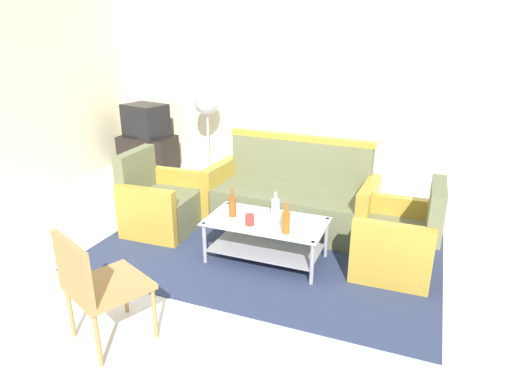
{
  "coord_description": "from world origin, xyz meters",
  "views": [
    {
      "loc": [
        1.49,
        -3.0,
        2.1
      ],
      "look_at": [
        0.06,
        0.6,
        0.65
      ],
      "focal_mm": 31.47,
      "sensor_mm": 36.0,
      "label": 1
    }
  ],
  "objects_px": {
    "bottle_orange": "(286,221)",
    "television": "(146,120)",
    "tv_stand": "(148,153)",
    "armchair_left": "(161,205)",
    "bottle_brown": "(233,206)",
    "couch": "(291,199)",
    "armchair_right": "(398,242)",
    "pedestal_fan": "(207,107)",
    "cup": "(250,220)",
    "wicker_chair": "(95,281)",
    "coffee_table": "(266,234)",
    "bottle_clear": "(275,207)"
  },
  "relations": [
    {
      "from": "bottle_orange",
      "to": "television",
      "type": "relative_size",
      "value": 0.42
    },
    {
      "from": "bottle_orange",
      "to": "tv_stand",
      "type": "bearing_deg",
      "value": 143.06
    },
    {
      "from": "armchair_left",
      "to": "bottle_brown",
      "type": "relative_size",
      "value": 3.19
    },
    {
      "from": "couch",
      "to": "tv_stand",
      "type": "distance_m",
      "value": 2.9
    },
    {
      "from": "armchair_left",
      "to": "armchair_right",
      "type": "height_order",
      "value": "same"
    },
    {
      "from": "pedestal_fan",
      "to": "armchair_left",
      "type": "bearing_deg",
      "value": -78.74
    },
    {
      "from": "cup",
      "to": "wicker_chair",
      "type": "xyz_separation_m",
      "value": [
        -0.55,
        -1.38,
        0.03
      ]
    },
    {
      "from": "coffee_table",
      "to": "television",
      "type": "height_order",
      "value": "television"
    },
    {
      "from": "bottle_clear",
      "to": "armchair_left",
      "type": "bearing_deg",
      "value": 175.76
    },
    {
      "from": "cup",
      "to": "television",
      "type": "xyz_separation_m",
      "value": [
        -2.57,
        2.16,
        0.3
      ]
    },
    {
      "from": "armchair_right",
      "to": "bottle_clear",
      "type": "relative_size",
      "value": 3.58
    },
    {
      "from": "cup",
      "to": "armchair_right",
      "type": "bearing_deg",
      "value": 17.76
    },
    {
      "from": "armchair_left",
      "to": "tv_stand",
      "type": "bearing_deg",
      "value": -144.01
    },
    {
      "from": "television",
      "to": "pedestal_fan",
      "type": "height_order",
      "value": "pedestal_fan"
    },
    {
      "from": "armchair_left",
      "to": "wicker_chair",
      "type": "relative_size",
      "value": 1.01
    },
    {
      "from": "couch",
      "to": "armchair_left",
      "type": "relative_size",
      "value": 2.15
    },
    {
      "from": "armchair_right",
      "to": "cup",
      "type": "distance_m",
      "value": 1.34
    },
    {
      "from": "armchair_left",
      "to": "bottle_orange",
      "type": "height_order",
      "value": "armchair_left"
    },
    {
      "from": "coffee_table",
      "to": "bottle_brown",
      "type": "xyz_separation_m",
      "value": [
        -0.33,
        -0.02,
        0.24
      ]
    },
    {
      "from": "armchair_right",
      "to": "tv_stand",
      "type": "bearing_deg",
      "value": 64.59
    },
    {
      "from": "armchair_right",
      "to": "bottle_orange",
      "type": "height_order",
      "value": "armchair_right"
    },
    {
      "from": "bottle_brown",
      "to": "cup",
      "type": "bearing_deg",
      "value": -28.8
    },
    {
      "from": "wicker_chair",
      "to": "television",
      "type": "bearing_deg",
      "value": 143.98
    },
    {
      "from": "armchair_left",
      "to": "television",
      "type": "bearing_deg",
      "value": -144.06
    },
    {
      "from": "armchair_left",
      "to": "coffee_table",
      "type": "bearing_deg",
      "value": 78.17
    },
    {
      "from": "couch",
      "to": "bottle_clear",
      "type": "distance_m",
      "value": 0.73
    },
    {
      "from": "bottle_brown",
      "to": "pedestal_fan",
      "type": "distance_m",
      "value": 2.52
    },
    {
      "from": "couch",
      "to": "pedestal_fan",
      "type": "distance_m",
      "value": 2.17
    },
    {
      "from": "armchair_left",
      "to": "wicker_chair",
      "type": "distance_m",
      "value": 1.88
    },
    {
      "from": "couch",
      "to": "pedestal_fan",
      "type": "xyz_separation_m",
      "value": [
        -1.64,
        1.24,
        0.7
      ]
    },
    {
      "from": "couch",
      "to": "television",
      "type": "height_order",
      "value": "television"
    },
    {
      "from": "couch",
      "to": "coffee_table",
      "type": "height_order",
      "value": "couch"
    },
    {
      "from": "armchair_left",
      "to": "tv_stand",
      "type": "height_order",
      "value": "armchair_left"
    },
    {
      "from": "armchair_left",
      "to": "pedestal_fan",
      "type": "xyz_separation_m",
      "value": [
        -0.37,
        1.83,
        0.73
      ]
    },
    {
      "from": "wicker_chair",
      "to": "armchair_left",
      "type": "bearing_deg",
      "value": 134.45
    },
    {
      "from": "armchair_right",
      "to": "television",
      "type": "bearing_deg",
      "value": 64.56
    },
    {
      "from": "cup",
      "to": "television",
      "type": "relative_size",
      "value": 0.15
    },
    {
      "from": "armchair_left",
      "to": "wicker_chair",
      "type": "bearing_deg",
      "value": 18.5
    },
    {
      "from": "couch",
      "to": "pedestal_fan",
      "type": "height_order",
      "value": "pedestal_fan"
    },
    {
      "from": "armchair_left",
      "to": "bottle_clear",
      "type": "relative_size",
      "value": 3.58
    },
    {
      "from": "coffee_table",
      "to": "bottle_clear",
      "type": "height_order",
      "value": "bottle_clear"
    },
    {
      "from": "bottle_clear",
      "to": "armchair_right",
      "type": "bearing_deg",
      "value": 6.68
    },
    {
      "from": "coffee_table",
      "to": "bottle_clear",
      "type": "distance_m",
      "value": 0.27
    },
    {
      "from": "couch",
      "to": "coffee_table",
      "type": "distance_m",
      "value": 0.83
    },
    {
      "from": "bottle_orange",
      "to": "bottle_clear",
      "type": "distance_m",
      "value": 0.38
    },
    {
      "from": "cup",
      "to": "television",
      "type": "bearing_deg",
      "value": 139.94
    },
    {
      "from": "couch",
      "to": "bottle_brown",
      "type": "bearing_deg",
      "value": 72.77
    },
    {
      "from": "couch",
      "to": "armchair_right",
      "type": "xyz_separation_m",
      "value": [
        1.18,
        -0.57,
        -0.03
      ]
    },
    {
      "from": "bottle_brown",
      "to": "television",
      "type": "relative_size",
      "value": 0.39
    },
    {
      "from": "bottle_orange",
      "to": "wicker_chair",
      "type": "bearing_deg",
      "value": -123.77
    }
  ]
}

